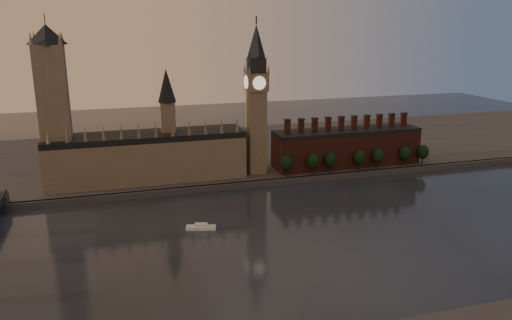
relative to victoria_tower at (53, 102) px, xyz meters
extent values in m
plane|color=black|center=(120.00, -115.00, -59.09)|extent=(900.00, 900.00, 0.00)
cube|color=#414146|center=(120.00, -25.00, -57.09)|extent=(900.00, 4.00, 4.00)
cube|color=#414146|center=(120.00, 65.00, -57.09)|extent=(900.00, 180.00, 4.00)
cube|color=#80705B|center=(55.00, 0.00, -41.09)|extent=(130.00, 30.00, 28.00)
cube|color=black|center=(55.00, 0.00, -25.09)|extent=(130.00, 30.00, 4.00)
cube|color=#80705B|center=(70.00, 0.00, -15.09)|extent=(9.00, 9.00, 24.00)
cone|color=black|center=(70.00, 0.00, 7.91)|extent=(12.00, 12.00, 22.00)
cone|color=#80705B|center=(-4.00, -14.00, -18.09)|extent=(2.60, 2.60, 10.00)
cone|color=#80705B|center=(6.73, -14.00, -18.09)|extent=(2.60, 2.60, 10.00)
cone|color=#80705B|center=(17.45, -14.00, -18.09)|extent=(2.60, 2.60, 10.00)
cone|color=#80705B|center=(28.18, -14.00, -18.09)|extent=(2.60, 2.60, 10.00)
cone|color=#80705B|center=(38.91, -14.00, -18.09)|extent=(2.60, 2.60, 10.00)
cone|color=#80705B|center=(49.64, -14.00, -18.09)|extent=(2.60, 2.60, 10.00)
cone|color=#80705B|center=(60.36, -14.00, -18.09)|extent=(2.60, 2.60, 10.00)
cone|color=#80705B|center=(71.09, -14.00, -18.09)|extent=(2.60, 2.60, 10.00)
cone|color=#80705B|center=(81.82, -14.00, -18.09)|extent=(2.60, 2.60, 10.00)
cone|color=#80705B|center=(92.55, -14.00, -18.09)|extent=(2.60, 2.60, 10.00)
cone|color=#80705B|center=(103.27, -14.00, -18.09)|extent=(2.60, 2.60, 10.00)
cone|color=#80705B|center=(114.00, -14.00, -18.09)|extent=(2.60, 2.60, 10.00)
cube|color=#80705B|center=(0.00, 0.00, -10.09)|extent=(18.00, 18.00, 90.00)
cone|color=black|center=(0.00, 0.00, 40.91)|extent=(24.00, 24.00, 12.00)
cylinder|color=#232326|center=(0.00, 0.00, 46.91)|extent=(0.50, 0.50, 12.00)
cone|color=#80705B|center=(-8.00, -8.00, 38.91)|extent=(3.00, 3.00, 8.00)
cone|color=#80705B|center=(8.00, -8.00, 38.91)|extent=(3.00, 3.00, 8.00)
cone|color=#80705B|center=(-8.00, 8.00, 38.91)|extent=(3.00, 3.00, 8.00)
cone|color=#80705B|center=(8.00, 8.00, 38.91)|extent=(3.00, 3.00, 8.00)
cube|color=#80705B|center=(130.00, -5.00, -26.09)|extent=(12.00, 12.00, 58.00)
cube|color=#80705B|center=(130.00, -5.00, 8.91)|extent=(14.00, 14.00, 12.00)
cube|color=#232326|center=(130.00, -5.00, 19.91)|extent=(11.00, 11.00, 10.00)
cone|color=black|center=(130.00, -5.00, 35.91)|extent=(13.00, 13.00, 22.00)
cylinder|color=#232326|center=(130.00, -5.00, 49.41)|extent=(1.00, 1.00, 5.00)
cylinder|color=beige|center=(130.00, -12.20, 8.91)|extent=(9.00, 0.50, 9.00)
cylinder|color=beige|center=(130.00, 2.20, 8.91)|extent=(9.00, 0.50, 9.00)
cylinder|color=beige|center=(122.80, -5.00, 8.91)|extent=(0.50, 9.00, 9.00)
cylinder|color=beige|center=(137.20, -5.00, 8.91)|extent=(0.50, 9.00, 9.00)
cone|color=#80705B|center=(123.50, -11.50, 17.91)|extent=(2.00, 2.00, 6.00)
cone|color=#80705B|center=(136.50, -11.50, 17.91)|extent=(2.00, 2.00, 6.00)
cone|color=#80705B|center=(123.50, 1.50, 17.91)|extent=(2.00, 2.00, 6.00)
cone|color=#80705B|center=(136.50, 1.50, 17.91)|extent=(2.00, 2.00, 6.00)
cube|color=#572821|center=(200.00, -5.00, -43.09)|extent=(110.00, 25.00, 24.00)
cube|color=black|center=(200.00, -5.00, -29.59)|extent=(110.00, 25.00, 3.00)
cube|color=#572821|center=(153.00, -5.00, -23.59)|extent=(3.50, 3.50, 9.00)
cube|color=#232326|center=(153.00, -5.00, -18.59)|extent=(4.20, 4.20, 1.00)
cube|color=#572821|center=(163.44, -5.00, -23.59)|extent=(3.50, 3.50, 9.00)
cube|color=#232326|center=(163.44, -5.00, -18.59)|extent=(4.20, 4.20, 1.00)
cube|color=#572821|center=(173.89, -5.00, -23.59)|extent=(3.50, 3.50, 9.00)
cube|color=#232326|center=(173.89, -5.00, -18.59)|extent=(4.20, 4.20, 1.00)
cube|color=#572821|center=(184.33, -5.00, -23.59)|extent=(3.50, 3.50, 9.00)
cube|color=#232326|center=(184.33, -5.00, -18.59)|extent=(4.20, 4.20, 1.00)
cube|color=#572821|center=(194.78, -5.00, -23.59)|extent=(3.50, 3.50, 9.00)
cube|color=#232326|center=(194.78, -5.00, -18.59)|extent=(4.20, 4.20, 1.00)
cube|color=#572821|center=(205.22, -5.00, -23.59)|extent=(3.50, 3.50, 9.00)
cube|color=#232326|center=(205.22, -5.00, -18.59)|extent=(4.20, 4.20, 1.00)
cube|color=#572821|center=(215.67, -5.00, -23.59)|extent=(3.50, 3.50, 9.00)
cube|color=#232326|center=(215.67, -5.00, -18.59)|extent=(4.20, 4.20, 1.00)
cube|color=#572821|center=(226.11, -5.00, -23.59)|extent=(3.50, 3.50, 9.00)
cube|color=#232326|center=(226.11, -5.00, -18.59)|extent=(4.20, 4.20, 1.00)
cube|color=#572821|center=(236.56, -5.00, -23.59)|extent=(3.50, 3.50, 9.00)
cube|color=#232326|center=(236.56, -5.00, -18.59)|extent=(4.20, 4.20, 1.00)
cube|color=#572821|center=(247.00, -5.00, -23.59)|extent=(3.50, 3.50, 9.00)
cube|color=#232326|center=(247.00, -5.00, -18.59)|extent=(4.20, 4.20, 1.00)
cylinder|color=black|center=(147.09, -20.06, -52.09)|extent=(0.80, 0.80, 6.00)
ellipsoid|color=black|center=(147.09, -20.06, -45.59)|extent=(8.60, 8.60, 10.75)
cylinder|color=black|center=(166.37, -21.29, -52.09)|extent=(0.80, 0.80, 6.00)
ellipsoid|color=black|center=(166.37, -21.29, -45.59)|extent=(8.60, 8.60, 10.75)
cylinder|color=black|center=(180.04, -20.48, -52.09)|extent=(0.80, 0.80, 6.00)
ellipsoid|color=black|center=(180.04, -20.48, -45.59)|extent=(8.60, 8.60, 10.75)
cylinder|color=black|center=(202.58, -20.99, -52.09)|extent=(0.80, 0.80, 6.00)
ellipsoid|color=black|center=(202.58, -20.99, -45.59)|extent=(8.60, 8.60, 10.75)
cylinder|color=black|center=(217.31, -21.26, -52.09)|extent=(0.80, 0.80, 6.00)
ellipsoid|color=black|center=(217.31, -21.26, -45.59)|extent=(8.60, 8.60, 10.75)
cylinder|color=black|center=(240.28, -20.49, -52.09)|extent=(0.80, 0.80, 6.00)
ellipsoid|color=black|center=(240.28, -20.49, -45.59)|extent=(8.60, 8.60, 10.75)
cylinder|color=black|center=(255.56, -20.71, -52.09)|extent=(0.80, 0.80, 6.00)
ellipsoid|color=black|center=(255.56, -20.71, -45.59)|extent=(8.60, 8.60, 10.75)
cube|color=silver|center=(75.11, -85.29, -58.18)|extent=(16.43, 8.68, 1.81)
cube|color=silver|center=(75.11, -85.29, -56.60)|extent=(7.44, 5.12, 1.35)
camera|label=1|loc=(32.47, -330.82, 47.37)|focal=35.00mm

